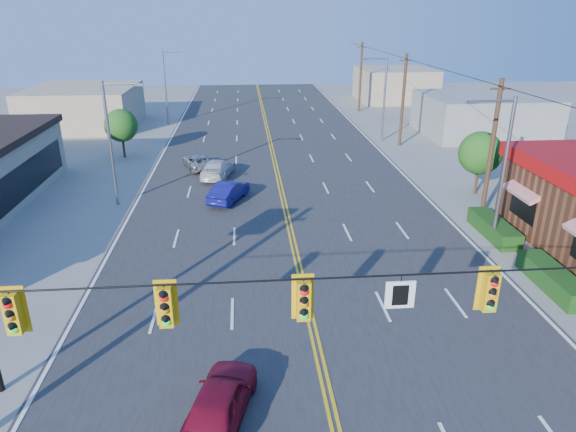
{
  "coord_description": "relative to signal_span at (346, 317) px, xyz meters",
  "views": [
    {
      "loc": [
        -2.51,
        -10.73,
        11.97
      ],
      "look_at": [
        -0.4,
        13.5,
        2.2
      ],
      "focal_mm": 32.0,
      "sensor_mm": 36.0,
      "label": 1
    }
  ],
  "objects": [
    {
      "name": "road",
      "position": [
        0.12,
        20.0,
        -4.86
      ],
      "size": [
        20.0,
        120.0,
        0.06
      ],
      "primitive_type": "cube",
      "color": "#2D2D30",
      "rests_on": "ground"
    },
    {
      "name": "car_white",
      "position": [
        -4.5,
        27.36,
        -4.21
      ],
      "size": [
        2.8,
        4.97,
        1.36
      ],
      "primitive_type": "imported",
      "rotation": [
        0.0,
        0.0,
        2.94
      ],
      "color": "silver",
      "rests_on": "ground"
    },
    {
      "name": "streetlight_sw",
      "position": [
        -10.67,
        22.0,
        -0.37
      ],
      "size": [
        2.55,
        0.25,
        8.0
      ],
      "color": "gray",
      "rests_on": "ground"
    },
    {
      "name": "car_blue",
      "position": [
        -3.53,
        21.92,
        -4.21
      ],
      "size": [
        2.87,
        4.33,
        1.35
      ],
      "primitive_type": "imported",
      "rotation": [
        0.0,
        0.0,
        2.75
      ],
      "color": "navy",
      "rests_on": "ground"
    },
    {
      "name": "streetlight_nw",
      "position": [
        -10.67,
        48.0,
        -0.37
      ],
      "size": [
        2.55,
        0.25,
        8.0
      ],
      "color": "gray",
      "rests_on": "ground"
    },
    {
      "name": "signal_span",
      "position": [
        0.0,
        0.0,
        0.0
      ],
      "size": [
        24.32,
        0.34,
        9.0
      ],
      "color": "#47301E",
      "rests_on": "ground"
    },
    {
      "name": "tree_kfc_rear",
      "position": [
        13.62,
        22.0,
        -1.95
      ],
      "size": [
        2.94,
        2.94,
        4.41
      ],
      "color": "#47301E",
      "rests_on": "ground"
    },
    {
      "name": "utility_pole_far",
      "position": [
        12.32,
        54.0,
        -0.69
      ],
      "size": [
        0.28,
        0.28,
        8.4
      ],
      "primitive_type": "cylinder",
      "color": "#47301E",
      "rests_on": "ground"
    },
    {
      "name": "tree_west",
      "position": [
        -12.88,
        34.0,
        -2.09
      ],
      "size": [
        2.8,
        2.8,
        4.2
      ],
      "color": "#47301E",
      "rests_on": "ground"
    },
    {
      "name": "utility_pole_near",
      "position": [
        12.32,
        18.0,
        -0.69
      ],
      "size": [
        0.28,
        0.28,
        8.4
      ],
      "primitive_type": "cylinder",
      "color": "#47301E",
      "rests_on": "ground"
    },
    {
      "name": "streetlight_se",
      "position": [
        10.91,
        14.0,
        -0.37
      ],
      "size": [
        2.55,
        0.25,
        8.0
      ],
      "color": "gray",
      "rests_on": "ground"
    },
    {
      "name": "bld_east_far",
      "position": [
        19.12,
        62.0,
        -2.69
      ],
      "size": [
        10.0,
        10.0,
        4.4
      ],
      "primitive_type": "cube",
      "color": "tan",
      "rests_on": "ground"
    },
    {
      "name": "utility_pole_mid",
      "position": [
        12.32,
        36.0,
        -0.69
      ],
      "size": [
        0.28,
        0.28,
        8.4
      ],
      "primitive_type": "cylinder",
      "color": "#47301E",
      "rests_on": "ground"
    },
    {
      "name": "car_magenta",
      "position": [
        -3.39,
        2.0,
        -4.19
      ],
      "size": [
        2.63,
        4.37,
        1.39
      ],
      "primitive_type": "imported",
      "rotation": [
        0.0,
        0.0,
        2.88
      ],
      "color": "maroon",
      "rests_on": "ground"
    },
    {
      "name": "bld_east_mid",
      "position": [
        22.12,
        40.0,
        -2.89
      ],
      "size": [
        12.0,
        10.0,
        4.0
      ],
      "primitive_type": "cube",
      "color": "gray",
      "rests_on": "ground"
    },
    {
      "name": "streetlight_ne",
      "position": [
        10.91,
        38.0,
        -0.37
      ],
      "size": [
        2.55,
        0.25,
        8.0
      ],
      "color": "gray",
      "rests_on": "ground"
    },
    {
      "name": "bld_west_far",
      "position": [
        -19.88,
        48.0,
        -2.79
      ],
      "size": [
        11.0,
        12.0,
        4.2
      ],
      "primitive_type": "cube",
      "color": "tan",
      "rests_on": "ground"
    },
    {
      "name": "car_silver",
      "position": [
        -6.14,
        29.76,
        -4.31
      ],
      "size": [
        3.06,
        4.49,
        1.14
      ],
      "primitive_type": "imported",
      "rotation": [
        0.0,
        0.0,
        3.45
      ],
      "color": "#A9A8AD",
      "rests_on": "ground"
    }
  ]
}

